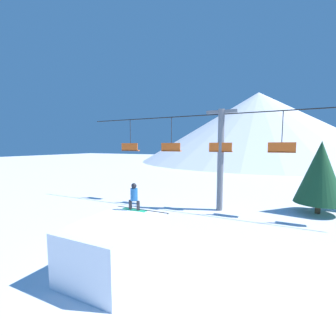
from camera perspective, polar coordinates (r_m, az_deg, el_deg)
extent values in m
plane|color=white|center=(10.82, -11.18, -23.57)|extent=(220.00, 220.00, 0.00)
cone|color=silver|center=(82.62, 21.75, 9.61)|extent=(77.54, 77.54, 22.92)
cube|color=white|center=(10.22, -13.03, -18.83)|extent=(2.91, 4.14, 2.11)
cube|color=silver|center=(11.40, -6.72, -10.59)|extent=(2.91, 0.10, 0.06)
cube|color=#1E9E6B|center=(11.33, -8.56, -10.49)|extent=(1.31, 0.26, 0.03)
cylinder|color=black|center=(11.39, -9.54, -9.15)|extent=(0.16, 0.16, 0.46)
cylinder|color=black|center=(11.14, -7.59, -9.46)|extent=(0.16, 0.16, 0.46)
cylinder|color=#1E5693|center=(11.14, -8.62, -6.67)|extent=(0.35, 0.35, 0.60)
sphere|color=black|center=(11.05, -8.65, -4.48)|extent=(0.26, 0.26, 0.26)
cylinder|color=slate|center=(18.52, 13.18, 1.83)|extent=(0.50, 0.50, 8.14)
cube|color=slate|center=(18.67, 13.46, 13.75)|extent=(2.40, 0.24, 0.24)
cylinder|color=black|center=(18.64, 13.45, 13.15)|extent=(25.52, 0.08, 0.08)
cylinder|color=#28282D|center=(22.05, -9.53, 8.23)|extent=(0.06, 0.06, 2.93)
cube|color=#E05619|center=(22.03, -9.47, 4.42)|extent=(1.80, 0.44, 0.08)
cube|color=#E05619|center=(21.88, -9.75, 5.32)|extent=(1.80, 0.08, 0.70)
cylinder|color=#28282D|center=(19.89, 0.89, 8.59)|extent=(0.06, 0.06, 2.93)
cube|color=#E05619|center=(19.87, 0.88, 4.36)|extent=(1.80, 0.44, 0.08)
cube|color=#E05619|center=(19.70, 0.66, 5.37)|extent=(1.80, 0.08, 0.70)
cylinder|color=#28282D|center=(18.51, 13.34, 8.65)|extent=(0.06, 0.06, 2.93)
cube|color=#E05619|center=(18.49, 13.23, 4.11)|extent=(1.80, 0.44, 0.08)
cube|color=#E05619|center=(18.31, 13.14, 5.20)|extent=(1.80, 0.08, 0.70)
cylinder|color=#28282D|center=(18.09, 27.04, 8.25)|extent=(0.06, 0.06, 2.93)
cube|color=#E05619|center=(18.07, 26.83, 3.62)|extent=(1.80, 0.44, 0.08)
cube|color=#E05619|center=(17.88, 26.89, 4.72)|extent=(1.80, 0.08, 0.70)
cylinder|color=#4C3823|center=(21.25, 33.75, -8.48)|extent=(0.38, 0.38, 0.83)
cone|color=#194728|center=(20.79, 34.18, -0.91)|extent=(3.50, 3.50, 4.80)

